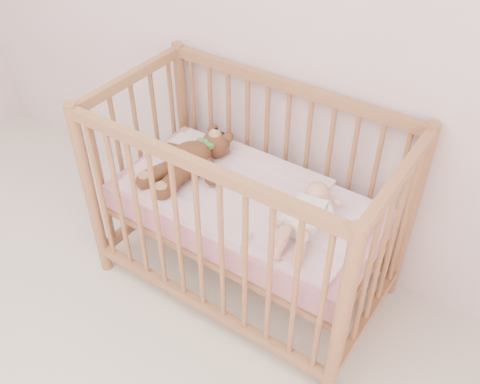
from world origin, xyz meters
The scene contains 5 objects.
crib centered at (0.29, 1.60, 0.50)m, with size 1.36×0.76×1.00m, color #A07244, non-canonical shape.
mattress centered at (0.29, 1.60, 0.49)m, with size 1.22×0.62×0.13m, color pink.
blanket centered at (0.29, 1.60, 0.56)m, with size 1.10×0.58×0.06m, color #EBA2B9, non-canonical shape.
baby centered at (0.60, 1.58, 0.64)m, with size 0.24×0.50×0.12m, color white, non-canonical shape.
teddy_bear centered at (-0.03, 1.58, 0.65)m, with size 0.39×0.56×0.15m, color brown, non-canonical shape.
Camera 1 is at (1.30, 0.06, 2.13)m, focal length 40.00 mm.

